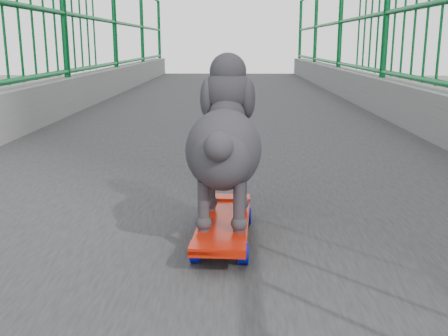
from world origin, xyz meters
TOP-DOWN VIEW (x-y plane):
  - skateboard at (0.06, 2.81)m, footprint 0.18×0.53m
  - poodle at (0.06, 2.84)m, footprint 0.24×0.55m
  - car_0 at (-6.00, 14.03)m, footprint 1.66×4.12m

SIDE VIEW (x-z plane):
  - car_0 at x=-6.00m, z-range 0.00..1.41m
  - skateboard at x=0.06m, z-range 7.02..7.09m
  - poodle at x=0.06m, z-range 7.09..7.54m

